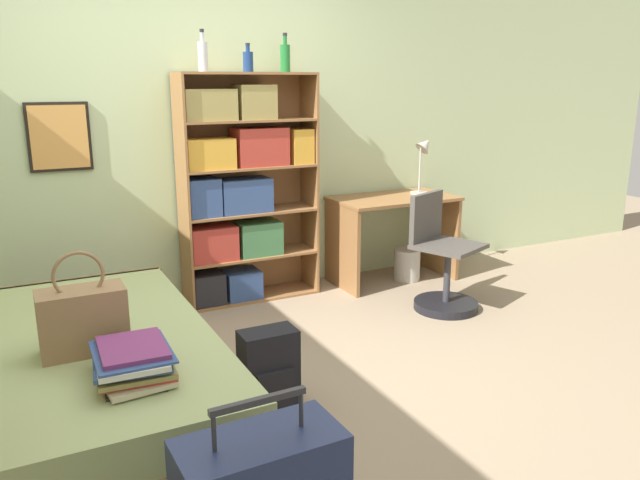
# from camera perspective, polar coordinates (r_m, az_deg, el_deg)

# --- Properties ---
(ground_plane) EXTENTS (14.00, 14.00, 0.00)m
(ground_plane) POSITION_cam_1_polar(r_m,az_deg,el_deg) (3.54, -5.21, -13.42)
(ground_plane) COLOR gray
(wall_back) EXTENTS (10.00, 0.09, 2.60)m
(wall_back) POSITION_cam_1_polar(r_m,az_deg,el_deg) (4.72, -13.21, 9.82)
(wall_back) COLOR beige
(wall_back) RESTS_ON ground_plane
(bed) EXTENTS (0.97, 1.97, 0.48)m
(bed) POSITION_cam_1_polar(r_m,az_deg,el_deg) (3.28, -18.74, -11.93)
(bed) COLOR olive
(bed) RESTS_ON ground_plane
(handbag) EXTENTS (0.37, 0.19, 0.46)m
(handbag) POSITION_cam_1_polar(r_m,az_deg,el_deg) (2.94, -20.86, -6.78)
(handbag) COLOR #93704C
(handbag) RESTS_ON bed
(book_stack_on_bed) EXTENTS (0.34, 0.39, 0.14)m
(book_stack_on_bed) POSITION_cam_1_polar(r_m,az_deg,el_deg) (2.66, -16.75, -10.67)
(book_stack_on_bed) COLOR #232328
(book_stack_on_bed) RESTS_ON bed
(bookcase) EXTENTS (1.02, 0.32, 1.70)m
(bookcase) POSITION_cam_1_polar(r_m,az_deg,el_deg) (4.68, -7.46, 4.65)
(bookcase) COLOR olive
(bookcase) RESTS_ON ground_plane
(bottle_green) EXTENTS (0.07, 0.07, 0.28)m
(bottle_green) POSITION_cam_1_polar(r_m,az_deg,el_deg) (4.52, -10.67, 16.25)
(bottle_green) COLOR #B7BCC1
(bottle_green) RESTS_ON bookcase
(bottle_brown) EXTENTS (0.07, 0.07, 0.20)m
(bottle_brown) POSITION_cam_1_polar(r_m,az_deg,el_deg) (4.65, -6.59, 15.95)
(bottle_brown) COLOR navy
(bottle_brown) RESTS_ON bookcase
(bottle_clear) EXTENTS (0.07, 0.07, 0.28)m
(bottle_clear) POSITION_cam_1_polar(r_m,az_deg,el_deg) (4.77, -3.20, 16.35)
(bottle_clear) COLOR #1E6B2D
(bottle_clear) RESTS_ON bookcase
(desk) EXTENTS (1.01, 0.58, 0.72)m
(desk) POSITION_cam_1_polar(r_m,az_deg,el_deg) (5.22, 6.67, 1.46)
(desk) COLOR olive
(desk) RESTS_ON ground_plane
(desk_lamp) EXTENTS (0.20, 0.15, 0.49)m
(desk_lamp) POSITION_cam_1_polar(r_m,az_deg,el_deg) (5.32, 9.48, 7.75)
(desk_lamp) COLOR #ADA89E
(desk_lamp) RESTS_ON desk
(desk_chair) EXTENTS (0.56, 0.56, 0.85)m
(desk_chair) POSITION_cam_1_polar(r_m,az_deg,el_deg) (4.68, 11.11, -2.93)
(desk_chair) COLOR black
(desk_chair) RESTS_ON ground_plane
(backpack) EXTENTS (0.29, 0.19, 0.43)m
(backpack) POSITION_cam_1_polar(r_m,az_deg,el_deg) (3.25, -4.67, -11.87)
(backpack) COLOR black
(backpack) RESTS_ON ground_plane
(waste_bin) EXTENTS (0.22, 0.22, 0.27)m
(waste_bin) POSITION_cam_1_polar(r_m,az_deg,el_deg) (5.33, 7.95, -2.24)
(waste_bin) COLOR #B7B2A8
(waste_bin) RESTS_ON ground_plane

